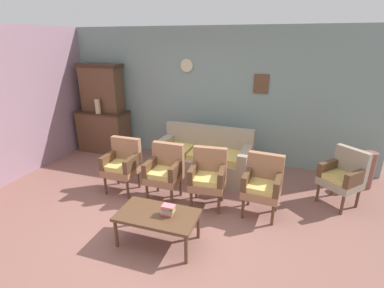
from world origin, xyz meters
name	(u,v)px	position (x,y,z in m)	size (l,w,h in m)	color
ground_plane	(167,227)	(0.00, 0.00, 0.00)	(7.68, 7.68, 0.00)	#84564C
wall_back_with_decor	(215,96)	(0.00, 2.63, 1.35)	(6.40, 0.09, 2.70)	gray
side_cabinet	(104,131)	(-2.51, 2.25, 0.47)	(1.16, 0.55, 0.93)	brown
cabinet_upper_hutch	(101,87)	(-2.51, 2.33, 1.45)	(0.99, 0.38, 1.03)	brown
vase_on_cabinet	(98,106)	(-2.47, 2.07, 1.08)	(0.12, 0.12, 0.31)	tan
floral_couch	(204,159)	(0.04, 1.73, 0.33)	(1.76, 0.87, 0.90)	gray
armchair_near_couch_end	(123,163)	(-1.11, 0.75, 0.50)	(0.52, 0.49, 0.90)	#9E6B4C
armchair_by_doorway	(165,170)	(-0.33, 0.72, 0.50)	(0.53, 0.50, 0.90)	#9E6B4C
armchair_near_cabinet	(208,175)	(0.38, 0.75, 0.50)	(0.56, 0.54, 0.90)	#9E6B4C
armchair_row_middle	(263,183)	(1.19, 0.76, 0.50)	(0.56, 0.53, 0.90)	#9E6B4C
wingback_chair_by_fireplace	(343,175)	(2.34, 1.42, 0.50)	(0.71, 0.71, 0.90)	gray
coffee_table	(158,217)	(0.03, -0.32, 0.38)	(1.00, 0.56, 0.42)	brown
book_stack_on_table	(168,210)	(0.16, -0.30, 0.49)	(0.18, 0.10, 0.14)	#A56F43
floor_vase_by_wall	(367,170)	(2.85, 2.15, 0.33)	(0.22, 0.22, 0.65)	brown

